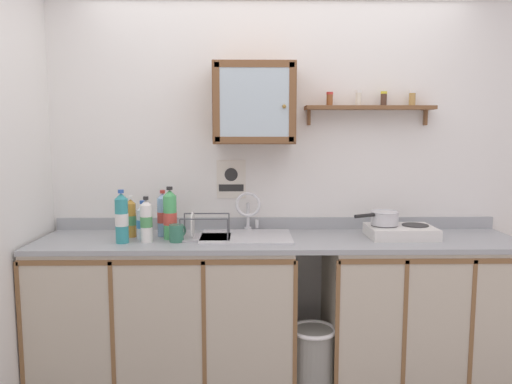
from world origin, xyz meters
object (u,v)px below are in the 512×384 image
bottle_water_clear_5 (143,222)px  warning_sign (231,179)px  sink (246,242)px  bottle_juice_amber_3 (131,218)px  bottle_detergent_teal_4 (122,218)px  trash_bin (313,362)px  bottle_opaque_white_1 (146,221)px  wall_cabinet (254,104)px  mug (177,233)px  bottle_water_blue_2 (163,215)px  dish_rack (203,234)px  saucepan (384,217)px  bottle_soda_green_0 (170,215)px  hot_plate_stove (401,232)px

bottle_water_clear_5 → warning_sign: (0.53, 0.30, 0.23)m
sink → bottle_juice_amber_3: 0.74m
bottle_detergent_teal_4 → trash_bin: 1.43m
bottle_opaque_white_1 → wall_cabinet: (0.65, 0.26, 0.71)m
bottle_water_clear_5 → warning_sign: bearing=29.2°
bottle_juice_amber_3 → mug: (0.31, -0.14, -0.06)m
bottle_water_blue_2 → dish_rack: size_ratio=0.95×
sink → saucepan: 0.88m
sink → warning_sign: warning_sign is taller
wall_cabinet → trash_bin: (0.35, -0.35, -1.55)m
saucepan → bottle_opaque_white_1: bearing=-174.9°
saucepan → trash_bin: bearing=-154.4°
bottle_opaque_white_1 → bottle_soda_green_0: bearing=34.9°
hot_plate_stove → trash_bin: hot_plate_stove is taller
warning_sign → bottle_soda_green_0: bearing=-140.1°
bottle_detergent_teal_4 → trash_bin: size_ratio=0.71×
sink → warning_sign: 0.47m
bottle_juice_amber_3 → wall_cabinet: size_ratio=0.51×
sink → wall_cabinet: (0.05, 0.13, 0.87)m
bottle_opaque_white_1 → bottle_water_blue_2: bottle_water_blue_2 is taller
trash_bin → bottle_soda_green_0: bearing=168.2°
bottle_opaque_white_1 → bottle_detergent_teal_4: bottle_detergent_teal_4 is taller
bottle_water_clear_5 → trash_bin: bearing=-10.4°
bottle_opaque_white_1 → bottle_juice_amber_3: size_ratio=1.06×
mug → trash_bin: (0.81, -0.10, -0.77)m
sink → bottle_juice_amber_3: bearing=178.8°
bottle_soda_green_0 → mug: 0.14m
hot_plate_stove → warning_sign: warning_sign is taller
bottle_detergent_teal_4 → warning_sign: bearing=33.2°
bottle_juice_amber_3 → mug: bottle_juice_amber_3 is taller
trash_bin → bottle_juice_amber_3: bearing=167.8°
sink → bottle_soda_green_0: bottle_soda_green_0 is taller
hot_plate_stove → trash_bin: bearing=-160.4°
hot_plate_stove → bottle_juice_amber_3: bearing=178.6°
bottle_water_blue_2 → bottle_water_clear_5: bottle_water_blue_2 is taller
hot_plate_stove → bottle_juice_amber_3: (-1.69, 0.04, 0.08)m
bottle_detergent_teal_4 → dish_rack: bearing=13.6°
dish_rack → saucepan: bearing=1.9°
mug → saucepan: bearing=5.5°
sink → bottle_soda_green_0: bearing=-174.5°
bottle_juice_amber_3 → bottle_detergent_teal_4: bottle_detergent_teal_4 is taller
sink → bottle_water_clear_5: sink is taller
bottle_soda_green_0 → bottle_detergent_teal_4: (-0.27, -0.11, 0.00)m
bottle_water_blue_2 → wall_cabinet: size_ratio=0.57×
sink → bottle_soda_green_0: size_ratio=1.74×
mug → bottle_opaque_white_1: bearing=-178.1°
bottle_soda_green_0 → bottle_opaque_white_1: 0.16m
bottle_soda_green_0 → warning_sign: bearing=39.9°
wall_cabinet → bottle_water_blue_2: bearing=-171.7°
sink → bottle_opaque_white_1: (-0.60, -0.13, 0.16)m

